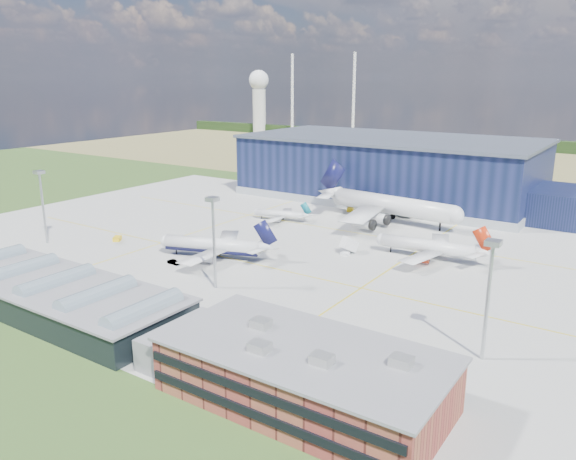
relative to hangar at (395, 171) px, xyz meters
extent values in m
plane|color=#2C481B|center=(-2.81, -94.80, -11.62)|extent=(600.00, 600.00, 0.00)
cube|color=#B0B0AB|center=(-2.81, -84.80, -11.59)|extent=(220.00, 160.00, 0.06)
cube|color=yellow|center=(-2.81, -104.80, -11.54)|extent=(180.00, 0.40, 0.02)
cube|color=yellow|center=(-2.81, -59.80, -11.54)|extent=(180.00, 0.40, 0.02)
cube|color=yellow|center=(-32.81, -84.80, -11.54)|extent=(0.40, 120.00, 0.02)
cube|color=yellow|center=(37.19, -84.80, -11.54)|extent=(0.40, 120.00, 0.02)
cube|color=olive|center=(-2.81, 125.20, -11.62)|extent=(600.00, 220.00, 0.01)
cube|color=black|center=(-2.81, 205.20, -7.62)|extent=(600.00, 8.00, 8.00)
cylinder|color=silver|center=(-182.81, 195.20, 23.38)|extent=(2.40, 2.40, 70.00)
cylinder|color=silver|center=(-122.81, 195.20, 23.38)|extent=(2.40, 2.40, 70.00)
cylinder|color=silver|center=(-222.81, 200.20, 8.38)|extent=(12.00, 12.00, 40.00)
sphere|color=white|center=(-222.81, 200.20, 36.38)|extent=(18.00, 18.00, 18.00)
cube|color=#101936|center=(-2.81, 0.20, 0.88)|extent=(120.00, 60.00, 25.00)
cube|color=#92999F|center=(-2.81, 0.20, -10.02)|extent=(121.00, 61.00, 3.20)
cube|color=#4E5563|center=(-2.81, 0.20, 13.88)|extent=(122.00, 62.00, 1.20)
cube|color=#101936|center=(69.19, -4.80, -5.62)|extent=(24.00, 30.00, 12.00)
cube|color=maroon|center=(52.19, -154.80, -7.12)|extent=(45.00, 22.00, 9.00)
cube|color=slate|center=(52.19, -154.80, -2.42)|extent=(46.00, 23.00, 0.50)
cube|color=black|center=(52.19, -166.00, -8.62)|extent=(44.00, 0.40, 1.40)
cube|color=black|center=(52.19, -166.00, -5.12)|extent=(44.00, 0.40, 1.40)
cube|color=black|center=(52.19, -143.60, -8.62)|extent=(44.00, 0.40, 1.40)
cube|color=black|center=(52.19, -143.60, -5.12)|extent=(44.00, 0.40, 1.40)
cube|color=#AEAEA9|center=(42.19, -152.80, -1.52)|extent=(3.20, 2.60, 1.60)
cube|color=#AEAEA9|center=(57.19, -157.80, -1.52)|extent=(3.20, 2.60, 1.60)
cube|color=#AEAEA9|center=(67.19, -151.80, -1.52)|extent=(3.20, 2.60, 1.60)
cube|color=#AEAEA9|center=(47.19, -159.80, -1.52)|extent=(3.20, 2.60, 1.60)
cube|color=black|center=(-12.81, -154.80, -8.62)|extent=(65.00, 22.00, 6.00)
cube|color=slate|center=(-12.81, -154.80, -5.42)|extent=(66.00, 23.00, 0.50)
cube|color=slate|center=(27.19, -154.80, -8.62)|extent=(10.00, 18.00, 6.00)
cylinder|color=gray|center=(-26.81, -154.80, -5.22)|extent=(4.40, 18.00, 4.40)
cylinder|color=gray|center=(-12.81, -154.80, -5.22)|extent=(4.40, 18.00, 4.40)
cylinder|color=gray|center=(1.19, -154.80, -5.22)|extent=(4.40, 18.00, 4.40)
cylinder|color=gray|center=(15.19, -154.80, -5.22)|extent=(4.40, 18.00, 4.40)
cylinder|color=#AAADB1|center=(-62.81, -124.80, -0.62)|extent=(0.70, 0.70, 22.00)
cube|color=#AAADB1|center=(-62.81, -124.80, 10.88)|extent=(2.60, 2.60, 1.00)
cylinder|color=#AAADB1|center=(7.19, -124.80, -0.62)|extent=(0.70, 0.70, 22.00)
cube|color=#AAADB1|center=(7.19, -124.80, 10.88)|extent=(2.60, 2.60, 1.00)
cylinder|color=#AAADB1|center=(72.19, -124.80, -0.62)|extent=(0.70, 0.70, 22.00)
cube|color=#AAADB1|center=(72.19, -124.80, 10.88)|extent=(2.60, 2.60, 1.00)
cube|color=yellow|center=(-46.43, -110.77, -10.90)|extent=(3.67, 4.01, 1.43)
cube|color=yellow|center=(-8.33, -92.59, -10.97)|extent=(2.31, 3.18, 1.29)
cube|color=silver|center=(13.08, -45.57, -10.93)|extent=(2.77, 3.55, 1.37)
cube|color=yellow|center=(-4.02, -32.80, -10.84)|extent=(3.23, 4.07, 1.55)
cube|color=silver|center=(32.79, -140.80, -10.32)|extent=(5.91, 3.97, 2.60)
cube|color=silver|center=(21.23, -81.18, -9.87)|extent=(3.83, 5.86, 3.48)
imported|color=#99999E|center=(9.87, -142.80, -11.02)|extent=(3.72, 2.26, 1.18)
imported|color=#99999E|center=(-14.55, -117.61, -10.96)|extent=(4.06, 1.55, 1.32)
camera|label=1|loc=(94.98, -222.68, 38.79)|focal=35.00mm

